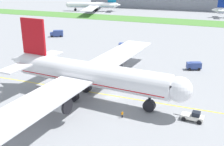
# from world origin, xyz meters

# --- Properties ---
(ground_plane) EXTENTS (600.00, 600.00, 0.00)m
(ground_plane) POSITION_xyz_m (0.00, 0.00, 0.00)
(ground_plane) COLOR gray
(ground_plane) RESTS_ON ground
(apron_taxi_line) EXTENTS (280.00, 0.36, 0.01)m
(apron_taxi_line) POSITION_xyz_m (0.00, 0.78, 0.00)
(apron_taxi_line) COLOR yellow
(apron_taxi_line) RESTS_ON ground
(grass_median_strip) EXTENTS (320.00, 24.00, 0.10)m
(grass_median_strip) POSITION_xyz_m (0.00, 122.08, 0.05)
(grass_median_strip) COLOR #4C8438
(grass_median_strip) RESTS_ON ground
(airliner_foreground) EXTENTS (49.57, 77.21, 18.59)m
(airliner_foreground) POSITION_xyz_m (-5.20, -2.74, 6.30)
(airliner_foreground) COLOR white
(airliner_foreground) RESTS_ON ground
(pushback_tug) EXTENTS (6.39, 2.65, 2.14)m
(pushback_tug) POSITION_xyz_m (19.98, -4.83, 0.98)
(pushback_tug) COLOR white
(pushback_tug) RESTS_ON ground
(ground_crew_wingwalker_port) EXTENTS (0.36, 0.53, 1.59)m
(ground_crew_wingwalker_port) POSITION_xyz_m (5.78, -9.09, 0.97)
(ground_crew_wingwalker_port) COLOR black
(ground_crew_wingwalker_port) RESTS_ON ground
(service_truck_baggage_loader) EXTENTS (5.87, 3.24, 2.80)m
(service_truck_baggage_loader) POSITION_xyz_m (-11.30, 43.70, 1.52)
(service_truck_baggage_loader) COLOR #33478C
(service_truck_baggage_loader) RESTS_ON ground
(service_truck_fuel_bowser) EXTENTS (6.47, 4.60, 3.19)m
(service_truck_fuel_bowser) POSITION_xyz_m (-50.30, 55.20, 1.69)
(service_truck_fuel_bowser) COLOR #33478C
(service_truck_fuel_bowser) RESTS_ON ground
(service_truck_catering_van) EXTENTS (4.95, 3.69, 2.46)m
(service_truck_catering_van) POSITION_xyz_m (16.67, 28.93, 1.40)
(service_truck_catering_van) COLOR #33478C
(service_truck_catering_van) RESTS_ON ground
(parked_airliner_far_left) EXTENTS (44.43, 71.95, 14.16)m
(parked_airliner_far_left) POSITION_xyz_m (-74.43, 149.12, 4.81)
(parked_airliner_far_left) COLOR white
(parked_airliner_far_left) RESTS_ON ground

